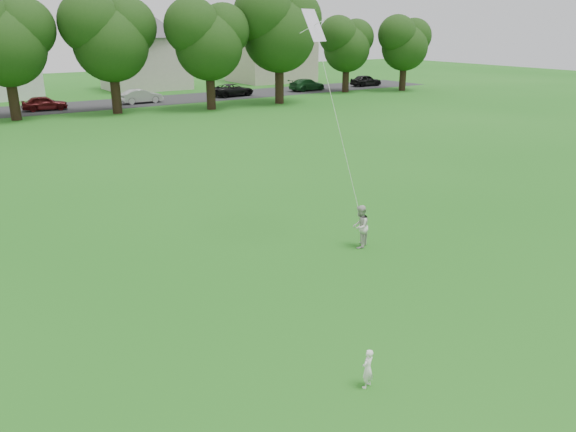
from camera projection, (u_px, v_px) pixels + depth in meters
ground at (288, 352)px, 12.15m from camera, size 160.00×160.00×0.00m
street at (0, 112)px, 45.25m from camera, size 90.00×7.00×0.01m
toddler at (368, 369)px, 10.86m from camera, size 0.35×0.28×0.83m
older_boy at (360, 227)px, 17.67m from camera, size 0.85×0.81×1.38m
kite at (338, 124)px, 17.07m from camera, size 1.10×1.20×6.30m
parked_cars at (65, 101)px, 46.79m from camera, size 72.07×2.41×1.28m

